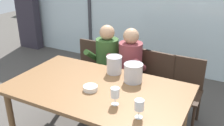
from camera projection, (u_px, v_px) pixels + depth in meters
ground at (132, 104)px, 3.83m from camera, size 14.00×14.00×0.00m
window_glass_panel at (167, 2)px, 4.49m from camera, size 7.14×0.03×2.60m
dining_table at (97, 93)px, 2.75m from camera, size 1.94×1.11×0.77m
chair_near_curtain at (89, 65)px, 3.91m from camera, size 0.45×0.45×0.88m
chair_left_of_center at (112, 69)px, 3.76m from camera, size 0.45×0.45×0.88m
chair_center at (133, 74)px, 3.61m from camera, size 0.47×0.47×0.88m
chair_right_of_center at (155, 80)px, 3.44m from camera, size 0.47×0.47×0.88m
chair_near_window_right at (185, 87)px, 3.27m from camera, size 0.44×0.44×0.88m
person_olive_shirt at (105, 62)px, 3.59m from camera, size 0.47×0.62×1.19m
person_maroon_top at (128, 66)px, 3.43m from camera, size 0.47×0.62×1.19m
ice_bucket_primary at (133, 72)px, 2.80m from camera, size 0.21×0.21×0.21m
ice_bucket_secondary at (114, 64)px, 3.01m from camera, size 0.19×0.19×0.21m
tasting_bowl at (90, 88)px, 2.65m from camera, size 0.15×0.15×0.05m
wine_glass_by_left_taster at (115, 93)px, 2.36m from camera, size 0.08×0.08×0.17m
wine_glass_near_bucket at (139, 106)px, 2.17m from camera, size 0.08×0.08×0.17m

